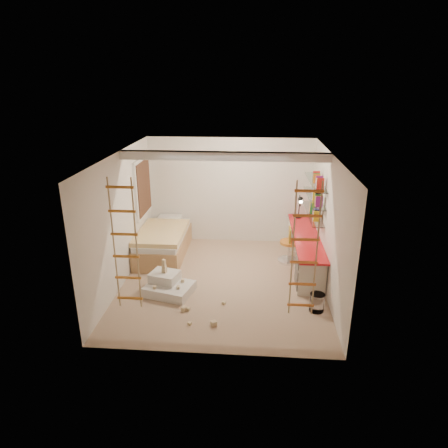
# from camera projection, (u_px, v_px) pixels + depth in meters

# --- Properties ---
(floor) EXTENTS (4.50, 4.50, 0.00)m
(floor) POSITION_uv_depth(u_px,v_px,m) (223.00, 282.00, 8.12)
(floor) COLOR tan
(floor) RESTS_ON ground
(ceiling_beam) EXTENTS (4.00, 0.18, 0.16)m
(ceiling_beam) POSITION_uv_depth(u_px,v_px,m) (224.00, 156.00, 7.54)
(ceiling_beam) COLOR white
(ceiling_beam) RESTS_ON ceiling
(window_frame) EXTENTS (0.06, 1.15, 1.35)m
(window_frame) POSITION_uv_depth(u_px,v_px,m) (142.00, 187.00, 9.13)
(window_frame) COLOR white
(window_frame) RESTS_ON wall_left
(window_blind) EXTENTS (0.02, 1.00, 1.20)m
(window_blind) POSITION_uv_depth(u_px,v_px,m) (144.00, 187.00, 9.13)
(window_blind) COLOR #4C2D1E
(window_blind) RESTS_ON window_frame
(rope_ladder_left) EXTENTS (0.41, 0.04, 2.13)m
(rope_ladder_left) POSITION_uv_depth(u_px,v_px,m) (125.00, 245.00, 6.06)
(rope_ladder_left) COLOR orange
(rope_ladder_left) RESTS_ON ceiling
(rope_ladder_right) EXTENTS (0.41, 0.04, 2.13)m
(rope_ladder_right) POSITION_uv_depth(u_px,v_px,m) (305.00, 251.00, 5.87)
(rope_ladder_right) COLOR orange
(rope_ladder_right) RESTS_ON ceiling
(waste_bin) EXTENTS (0.27, 0.27, 0.33)m
(waste_bin) POSITION_uv_depth(u_px,v_px,m) (317.00, 302.00, 7.07)
(waste_bin) COLOR white
(waste_bin) RESTS_ON floor
(desk) EXTENTS (0.56, 2.80, 0.75)m
(desk) POSITION_uv_depth(u_px,v_px,m) (305.00, 249.00, 8.67)
(desk) COLOR red
(desk) RESTS_ON floor
(shelves) EXTENTS (0.25, 1.80, 0.71)m
(shelves) POSITION_uv_depth(u_px,v_px,m) (314.00, 198.00, 8.53)
(shelves) COLOR white
(shelves) RESTS_ON wall_right
(bed) EXTENTS (1.02, 2.00, 0.69)m
(bed) POSITION_uv_depth(u_px,v_px,m) (164.00, 242.00, 9.26)
(bed) COLOR #AD7F51
(bed) RESTS_ON floor
(task_lamp) EXTENTS (0.14, 0.36, 0.57)m
(task_lamp) POSITION_uv_depth(u_px,v_px,m) (300.00, 204.00, 9.32)
(task_lamp) COLOR black
(task_lamp) RESTS_ON desk
(swivel_chair) EXTENTS (0.49, 0.49, 0.80)m
(swivel_chair) POSITION_uv_depth(u_px,v_px,m) (289.00, 249.00, 8.93)
(swivel_chair) COLOR orange
(swivel_chair) RESTS_ON floor
(play_platform) EXTENTS (1.00, 0.86, 0.38)m
(play_platform) POSITION_uv_depth(u_px,v_px,m) (168.00, 285.00, 7.69)
(play_platform) COLOR silver
(play_platform) RESTS_ON floor
(toy_blocks) EXTENTS (1.38, 1.22, 0.65)m
(toy_blocks) POSITION_uv_depth(u_px,v_px,m) (182.00, 291.00, 7.32)
(toy_blocks) COLOR #CCB284
(toy_blocks) RESTS_ON floor
(books) EXTENTS (0.14, 0.70, 0.92)m
(books) POSITION_uv_depth(u_px,v_px,m) (314.00, 192.00, 8.49)
(books) COLOR yellow
(books) RESTS_ON shelves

